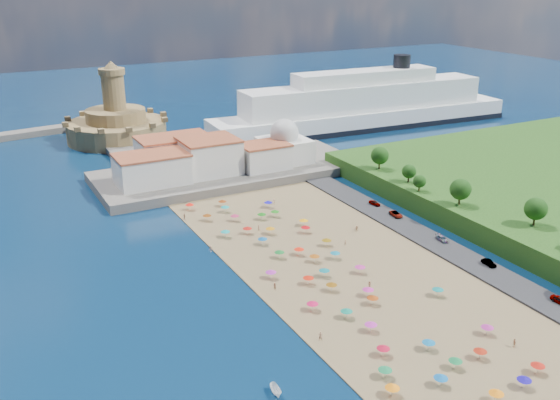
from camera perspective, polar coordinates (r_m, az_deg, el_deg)
ground at (r=149.11m, az=3.15°, el=-6.10°), size 700.00×700.00×0.00m
terrace at (r=213.31m, az=-4.61°, el=2.59°), size 90.00×36.00×3.00m
jetty at (r=238.41m, az=-12.86°, el=3.98°), size 18.00×70.00×2.40m
waterfront_buildings at (r=207.48m, az=-8.04°, el=3.79°), size 57.00×29.00×11.00m
domed_building at (r=217.77m, az=0.39°, el=5.08°), size 16.00×16.00×15.00m
fortress at (r=265.28m, az=-14.73°, el=6.69°), size 40.00×40.00×32.40m
cruise_ship at (r=280.12m, az=7.66°, el=8.40°), size 142.68×29.06×30.96m
beach_parasols at (r=139.59m, az=4.94°, el=-7.11°), size 32.69×116.19×2.20m
beachgoers at (r=149.83m, az=2.04°, el=-5.46°), size 40.93×98.32×1.89m
parked_cars at (r=166.30m, az=14.45°, el=-3.33°), size 2.85×69.57×1.41m
hillside_trees at (r=170.11m, az=18.47°, el=-0.05°), size 14.58×102.05×7.42m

